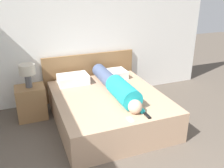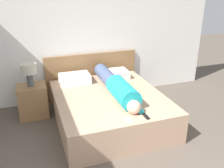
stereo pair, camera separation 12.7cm
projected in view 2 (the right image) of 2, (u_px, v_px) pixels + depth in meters
wall_back at (77, 32)px, 4.59m from camera, size 5.49×0.06×2.60m
bed at (109, 109)px, 4.08m from camera, size 1.68×1.92×0.48m
headboard at (92, 76)px, 4.92m from camera, size 1.80×0.04×0.90m
nightstand at (33, 101)px, 4.24m from camera, size 0.48×0.38×0.57m
table_lamp at (29, 71)px, 4.03m from camera, size 0.25×0.25×0.39m
person_lying at (117, 86)px, 3.98m from camera, size 0.31×1.69×0.31m
pillow_near_headboard at (75, 79)px, 4.45m from camera, size 0.53×0.36×0.16m
pillow_second at (114, 74)px, 4.68m from camera, size 0.50×0.36×0.14m
tv_remote at (146, 116)px, 3.34m from camera, size 0.04×0.15×0.02m
cell_phone at (128, 120)px, 3.26m from camera, size 0.06×0.13×0.01m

